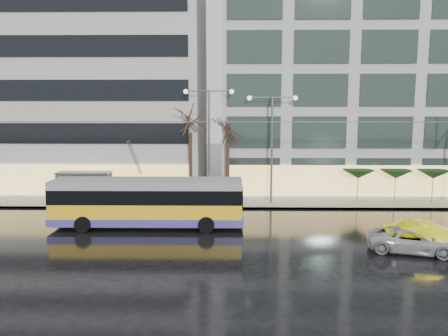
{
  "coord_description": "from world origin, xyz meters",
  "views": [
    {
      "loc": [
        3.77,
        -23.81,
        7.81
      ],
      "look_at": [
        3.3,
        5.0,
        3.77
      ],
      "focal_mm": 35.0,
      "sensor_mm": 36.0,
      "label": 1
    }
  ],
  "objects": [
    {
      "name": "ground",
      "position": [
        0.0,
        0.0,
        0.0
      ],
      "size": [
        140.0,
        140.0,
        0.0
      ],
      "primitive_type": "plane",
      "color": "black",
      "rests_on": "ground"
    },
    {
      "name": "sidewalk",
      "position": [
        2.0,
        14.0,
        0.07
      ],
      "size": [
        80.0,
        10.0,
        0.15
      ],
      "primitive_type": "cube",
      "color": "gray",
      "rests_on": "ground"
    },
    {
      "name": "kerb",
      "position": [
        2.0,
        9.05,
        0.07
      ],
      "size": [
        80.0,
        0.1,
        0.15
      ],
      "primitive_type": "cube",
      "color": "slate",
      "rests_on": "ground"
    },
    {
      "name": "building_left",
      "position": [
        -16.0,
        19.0,
        11.15
      ],
      "size": [
        34.0,
        14.0,
        22.0
      ],
      "primitive_type": "cube",
      "color": "#B3B0AB",
      "rests_on": "sidewalk"
    },
    {
      "name": "building_right",
      "position": [
        19.0,
        19.0,
        12.65
      ],
      "size": [
        32.0,
        14.0,
        25.0
      ],
      "primitive_type": "cube",
      "color": "#B3B0AB",
      "rests_on": "sidewalk"
    },
    {
      "name": "trolleybus",
      "position": [
        -1.65,
        3.89,
        1.55
      ],
      "size": [
        12.35,
        4.84,
        5.72
      ],
      "color": "yellow",
      "rests_on": "ground"
    },
    {
      "name": "catenary",
      "position": [
        1.0,
        7.94,
        4.25
      ],
      "size": [
        42.24,
        5.12,
        7.0
      ],
      "color": "#595B60",
      "rests_on": "ground"
    },
    {
      "name": "bus_shelter",
      "position": [
        -8.38,
        10.69,
        1.96
      ],
      "size": [
        4.2,
        1.6,
        2.51
      ],
      "color": "#595B60",
      "rests_on": "sidewalk"
    },
    {
      "name": "street_lamp_near",
      "position": [
        2.0,
        10.8,
        5.99
      ],
      "size": [
        3.96,
        0.36,
        9.03
      ],
      "color": "#595B60",
      "rests_on": "sidewalk"
    },
    {
      "name": "street_lamp_far",
      "position": [
        7.0,
        10.8,
        5.71
      ],
      "size": [
        3.96,
        0.36,
        8.53
      ],
      "color": "#595B60",
      "rests_on": "sidewalk"
    },
    {
      "name": "tree_a",
      "position": [
        0.5,
        11.0,
        7.09
      ],
      "size": [
        3.2,
        3.2,
        8.4
      ],
      "color": "black",
      "rests_on": "sidewalk"
    },
    {
      "name": "tree_b",
      "position": [
        3.5,
        11.2,
        6.4
      ],
      "size": [
        3.2,
        3.2,
        7.7
      ],
      "color": "black",
      "rests_on": "sidewalk"
    },
    {
      "name": "parasol_a",
      "position": [
        14.0,
        11.0,
        2.45
      ],
      "size": [
        2.5,
        2.5,
        2.65
      ],
      "color": "#595B60",
      "rests_on": "sidewalk"
    },
    {
      "name": "parasol_b",
      "position": [
        17.0,
        11.0,
        2.45
      ],
      "size": [
        2.5,
        2.5,
        2.65
      ],
      "color": "#595B60",
      "rests_on": "sidewalk"
    },
    {
      "name": "parasol_c",
      "position": [
        20.0,
        11.0,
        2.45
      ],
      "size": [
        2.5,
        2.5,
        2.65
      ],
      "color": "#595B60",
      "rests_on": "sidewalk"
    },
    {
      "name": "taxi_b",
      "position": [
        14.65,
        -0.39,
        0.77
      ],
      "size": [
        4.9,
        2.37,
        1.55
      ],
      "primitive_type": "imported",
      "rotation": [
        0.0,
        0.0,
        1.41
      ],
      "color": "#FFF00D",
      "rests_on": "ground"
    },
    {
      "name": "sedan_silver",
      "position": [
        13.61,
        -0.83,
        0.65
      ],
      "size": [
        5.11,
        3.32,
        1.31
      ],
      "primitive_type": "imported",
      "rotation": [
        0.0,
        0.0,
        1.31
      ],
      "color": "#A3A3A8",
      "rests_on": "ground"
    },
    {
      "name": "pedestrian_a",
      "position": [
        -6.2,
        9.56,
        1.63
      ],
      "size": [
        1.24,
        1.26,
        2.19
      ],
      "color": "black",
      "rests_on": "sidewalk"
    },
    {
      "name": "pedestrian_b",
      "position": [
        -3.52,
        11.63,
        0.92
      ],
      "size": [
        0.77,
        0.61,
        1.53
      ],
      "color": "black",
      "rests_on": "sidewalk"
    },
    {
      "name": "pedestrian_c",
      "position": [
        -8.92,
        11.77,
        1.26
      ],
      "size": [
        1.05,
        0.86,
        2.11
      ],
      "color": "black",
      "rests_on": "sidewalk"
    }
  ]
}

